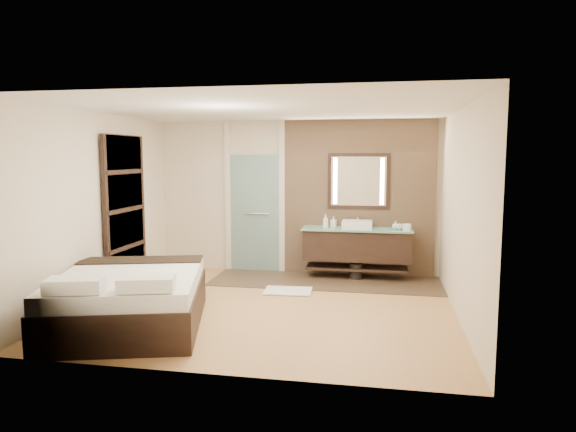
% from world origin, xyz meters
% --- Properties ---
extents(floor, '(5.00, 5.00, 0.00)m').
position_xyz_m(floor, '(0.00, 0.00, 0.00)').
color(floor, '#B0884A').
rests_on(floor, ground).
extents(tile_strip, '(3.80, 1.30, 0.01)m').
position_xyz_m(tile_strip, '(0.60, 1.60, 0.01)').
color(tile_strip, '#3D2E21').
rests_on(tile_strip, floor).
extents(stone_wall, '(2.60, 0.08, 2.70)m').
position_xyz_m(stone_wall, '(1.10, 2.21, 1.35)').
color(stone_wall, tan).
rests_on(stone_wall, floor).
extents(vanity, '(1.85, 0.55, 0.88)m').
position_xyz_m(vanity, '(1.10, 1.92, 0.58)').
color(vanity, black).
rests_on(vanity, stone_wall).
extents(mirror_unit, '(1.06, 0.04, 0.96)m').
position_xyz_m(mirror_unit, '(1.10, 2.16, 1.65)').
color(mirror_unit, black).
rests_on(mirror_unit, stone_wall).
extents(frosted_door, '(1.10, 0.12, 2.70)m').
position_xyz_m(frosted_door, '(-0.75, 2.20, 1.14)').
color(frosted_door, '#A8D5D4').
rests_on(frosted_door, floor).
extents(shoji_partition, '(0.06, 1.20, 2.40)m').
position_xyz_m(shoji_partition, '(-2.43, 0.60, 1.21)').
color(shoji_partition, black).
rests_on(shoji_partition, floor).
extents(bed, '(2.19, 2.49, 0.81)m').
position_xyz_m(bed, '(-1.51, -1.09, 0.34)').
color(bed, black).
rests_on(bed, floor).
extents(bath_mat, '(0.75, 0.54, 0.02)m').
position_xyz_m(bath_mat, '(0.11, 0.83, 0.02)').
color(bath_mat, silver).
rests_on(bath_mat, floor).
extents(waste_bin, '(0.28, 0.28, 0.27)m').
position_xyz_m(waste_bin, '(1.09, 1.85, 0.14)').
color(waste_bin, black).
rests_on(waste_bin, floor).
extents(tissue_box, '(0.15, 0.15, 0.10)m').
position_xyz_m(tissue_box, '(1.92, 1.85, 0.92)').
color(tissue_box, silver).
rests_on(tissue_box, vanity).
extents(soap_bottle_a, '(0.11, 0.11, 0.24)m').
position_xyz_m(soap_bottle_a, '(0.57, 1.82, 0.98)').
color(soap_bottle_a, white).
rests_on(soap_bottle_a, vanity).
extents(soap_bottle_b, '(0.10, 0.10, 0.19)m').
position_xyz_m(soap_bottle_b, '(0.69, 1.96, 0.96)').
color(soap_bottle_b, '#B2B2B2').
rests_on(soap_bottle_b, vanity).
extents(soap_bottle_c, '(0.12, 0.12, 0.14)m').
position_xyz_m(soap_bottle_c, '(1.73, 1.91, 0.93)').
color(soap_bottle_c, '#A4CECE').
rests_on(soap_bottle_c, vanity).
extents(cup, '(0.15, 0.15, 0.09)m').
position_xyz_m(cup, '(1.80, 1.90, 0.91)').
color(cup, silver).
rests_on(cup, vanity).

